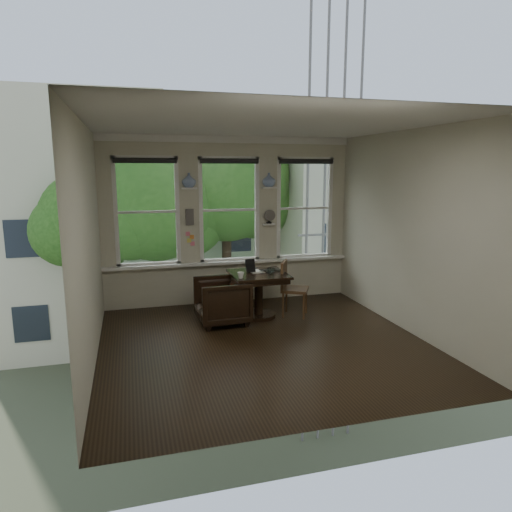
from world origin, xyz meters
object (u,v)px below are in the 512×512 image
object	(u,v)px
side_chair_right	(295,289)
laptop	(271,271)
table	(259,295)
armchair_left	(222,301)
mug	(241,275)

from	to	relation	value
side_chair_right	laptop	size ratio (longest dim) A/B	2.56
table	laptop	size ratio (longest dim) A/B	2.50
armchair_left	laptop	world-z (taller)	laptop
laptop	mug	size ratio (longest dim) A/B	3.46
armchair_left	mug	world-z (taller)	mug
armchair_left	side_chair_right	xyz separation A→B (m)	(1.26, 0.06, 0.09)
armchair_left	side_chair_right	size ratio (longest dim) A/B	0.88
table	laptop	xyz separation A→B (m)	(0.23, 0.04, 0.39)
table	side_chair_right	xyz separation A→B (m)	(0.61, -0.09, 0.09)
table	side_chair_right	size ratio (longest dim) A/B	0.98
laptop	mug	xyz separation A→B (m)	(-0.60, -0.32, 0.03)
armchair_left	mug	xyz separation A→B (m)	(0.28, -0.14, 0.43)
mug	armchair_left	bearing A→B (deg)	154.18
table	mug	bearing A→B (deg)	-142.73
laptop	mug	world-z (taller)	mug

